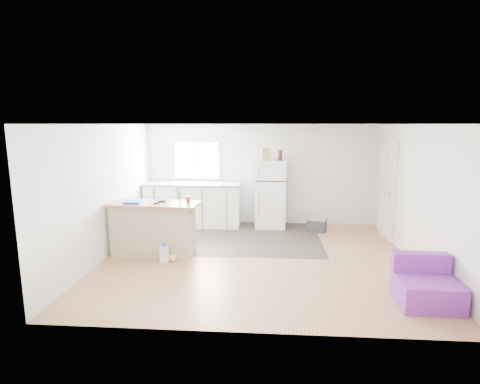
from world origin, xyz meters
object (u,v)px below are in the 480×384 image
Objects in this scene: bottle_left at (281,155)px; bottle_right at (280,155)px; cleaner_jug at (164,254)px; refrigerator at (271,194)px; mop at (175,248)px; blue_tray at (133,202)px; kitchen_cabinets at (193,204)px; peninsula at (153,229)px; purple_seat at (425,287)px; cooler at (317,224)px; cardboard_box at (266,154)px; red_cup at (188,199)px.

bottle_right is at bearing 103.31° from bottle_left.
refrigerator is at bearing 46.98° from cleaner_jug.
blue_tray is (-0.80, 0.20, 0.78)m from mop.
kitchen_cabinets reaches higher than blue_tray.
peninsula is at bearing 130.91° from mop.
bottle_right is (-1.87, 3.73, 1.48)m from purple_seat.
kitchen_cabinets is 6.73× the size of cleaner_jug.
cleaner_jug is at bearing -25.32° from blue_tray.
purple_seat is (1.02, -3.40, 0.07)m from cooler.
cleaner_jug is 1.38× the size of bottle_right.
blue_tray is (-4.58, 1.54, 0.78)m from purple_seat.
mop is (-3.78, 1.34, 0.00)m from purple_seat.
blue_tray is 1.00× the size of cardboard_box.
red_cup is (0.65, 0.05, 0.55)m from peninsula.
bottle_right is at bearing 44.26° from cleaner_jug.
kitchen_cabinets is at bearing -179.70° from bottle_right.
blue_tray is (-0.67, -2.18, 0.48)m from kitchen_cabinets.
bottle_left reaches higher than mop.
refrigerator is 3.21× the size of cooler.
kitchen_cabinets is 19.35× the size of red_cup.
blue_tray is (-2.51, -2.19, 0.22)m from refrigerator.
peninsula is 3.14m from cardboard_box.
cleaner_jug is 0.27× the size of mop.
cleaner_jug is 1.06m from red_cup.
mop is at bearing -129.88° from bottle_left.
kitchen_cabinets is 2.33m from blue_tray.
refrigerator is at bearing 0.93° from kitchen_cabinets.
bottle_left is (1.73, 1.99, 0.65)m from red_cup.
purple_seat is 4.52m from cardboard_box.
bottle_right reaches higher than peninsula.
refrigerator is at bearing 53.70° from red_cup.
red_cup is 2.72m from bottle_left.
mop is (0.16, 0.10, 0.08)m from cleaner_jug.
bottle_right is (2.37, 2.12, 1.20)m from peninsula.
blue_tray is at bearing 147.55° from mop.
cooler is (3.22, 1.79, -0.34)m from peninsula.
cleaner_jug is 1.38× the size of bottle_left.
kitchen_cabinets is 2.94m from cooler.
cleaner_jug is (-1.88, -2.49, -0.64)m from refrigerator.
cooler is 0.38× the size of mop.
bottle_right reaches higher than kitchen_cabinets.
purple_seat is at bearing -38.02° from mop.
mop is at bearing -27.47° from peninsula.
purple_seat is at bearing -17.69° from peninsula.
cleaner_jug is 1.15× the size of cardboard_box.
mop is 5.13× the size of bottle_left.
refrigerator is 3.34m from blue_tray.
mop is 5.13× the size of bottle_right.
refrigerator is at bearing 179.81° from bottle_right.
bottle_left is at bearing 31.66° from mop.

